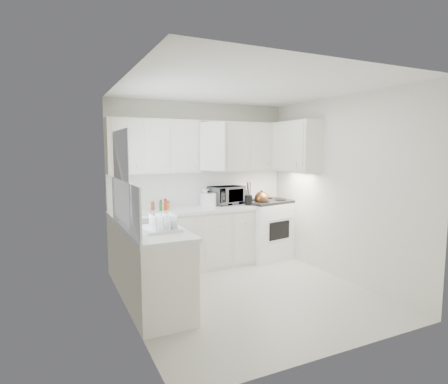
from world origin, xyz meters
TOP-DOWN VIEW (x-y plane):
  - floor at (0.00, 0.00)m, footprint 3.20×3.20m
  - ceiling at (0.00, 0.00)m, footprint 3.20×3.20m
  - wall_back at (0.00, 1.60)m, footprint 3.00×0.00m
  - wall_front at (0.00, -1.60)m, footprint 3.00×0.00m
  - wall_left at (-1.50, 0.00)m, footprint 0.00×3.20m
  - wall_right at (1.50, 0.00)m, footprint 0.00×3.20m
  - window_blinds at (-1.48, 0.35)m, footprint 0.06×0.96m
  - lower_cabinets_back at (-0.39, 1.30)m, footprint 2.22×0.60m
  - lower_cabinets_left at (-1.20, 0.20)m, footprint 0.60×1.60m
  - countertop_back at (-0.39, 1.29)m, footprint 2.24×0.64m
  - countertop_left at (-1.19, 0.20)m, footprint 0.64×1.62m
  - backsplash_back at (0.00, 1.59)m, footprint 2.98×0.02m
  - backsplash_left at (-1.49, 0.20)m, footprint 0.02×1.60m
  - upper_cabinets_back at (0.00, 1.44)m, footprint 3.00×0.33m
  - upper_cabinets_right at (1.33, 0.82)m, footprint 0.33×0.90m
  - sink at (-1.19, 0.55)m, footprint 0.42×0.38m
  - stove at (1.07, 1.30)m, footprint 0.94×0.82m
  - tea_kettle at (0.89, 1.14)m, footprint 0.34×0.31m
  - frying_pan at (1.25, 1.46)m, footprint 0.37×0.46m
  - microwave at (0.40, 1.44)m, footprint 0.60×0.42m
  - rice_cooker at (0.03, 1.34)m, footprint 0.32×0.32m
  - paper_towel at (0.03, 1.45)m, footprint 0.12×0.12m
  - utensil_crock at (0.68, 1.19)m, footprint 0.15×0.15m
  - dish_rack at (-1.14, -0.10)m, footprint 0.40×0.30m
  - spice_left_0 at (-0.85, 1.42)m, footprint 0.06×0.06m
  - spice_left_1 at (-0.78, 1.33)m, footprint 0.06×0.06m
  - spice_left_2 at (-0.70, 1.42)m, footprint 0.06×0.06m
  - spice_left_3 at (-0.62, 1.33)m, footprint 0.06×0.06m
  - sauce_right_0 at (0.58, 1.46)m, footprint 0.06×0.06m
  - sauce_right_1 at (0.64, 1.40)m, footprint 0.06×0.06m
  - sauce_right_2 at (0.69, 1.46)m, footprint 0.06×0.06m
  - sauce_right_3 at (0.74, 1.40)m, footprint 0.06×0.06m

SIDE VIEW (x-z plane):
  - floor at x=0.00m, z-range 0.00..0.00m
  - lower_cabinets_back at x=-0.39m, z-range 0.00..0.90m
  - lower_cabinets_left at x=-1.20m, z-range 0.00..0.90m
  - stove at x=1.07m, z-range 0.00..1.27m
  - countertop_back at x=-0.39m, z-range 0.90..0.95m
  - countertop_left at x=-1.19m, z-range 0.90..0.95m
  - frying_pan at x=1.25m, z-range 0.95..0.98m
  - spice_left_0 at x=-0.85m, z-range 0.95..1.08m
  - spice_left_1 at x=-0.78m, z-range 0.95..1.08m
  - spice_left_2 at x=-0.70m, z-range 0.95..1.08m
  - spice_left_3 at x=-0.62m, z-range 0.95..1.08m
  - sauce_right_0 at x=0.58m, z-range 0.95..1.14m
  - sauce_right_1 at x=0.64m, z-range 0.95..1.14m
  - sauce_right_2 at x=0.69m, z-range 0.95..1.14m
  - sauce_right_3 at x=0.74m, z-range 0.95..1.14m
  - dish_rack at x=-1.14m, z-range 0.95..1.16m
  - sink at x=-1.19m, z-range 0.92..1.22m
  - tea_kettle at x=0.89m, z-range 0.94..1.20m
  - rice_cooker at x=0.03m, z-range 0.95..1.20m
  - paper_towel at x=0.03m, z-range 0.95..1.22m
  - microwave at x=0.40m, z-range 0.95..1.32m
  - utensil_crock at x=0.68m, z-range 0.95..1.34m
  - backsplash_back at x=0.00m, z-range 0.95..1.50m
  - backsplash_left at x=-1.49m, z-range 0.95..1.50m
  - wall_back at x=0.00m, z-range -0.20..2.80m
  - wall_front at x=0.00m, z-range -0.20..2.80m
  - wall_left at x=-1.50m, z-range -0.30..2.90m
  - wall_right at x=1.50m, z-range -0.30..2.90m
  - upper_cabinets_back at x=0.00m, z-range 1.10..1.90m
  - upper_cabinets_right at x=1.33m, z-range 1.10..1.90m
  - window_blinds at x=-1.48m, z-range 1.02..2.08m
  - ceiling at x=0.00m, z-range 2.60..2.60m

